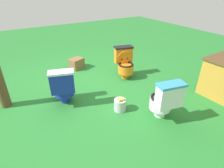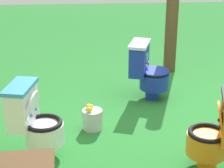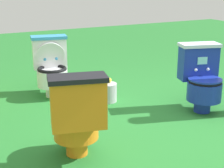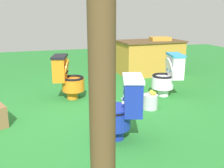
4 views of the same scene
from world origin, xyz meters
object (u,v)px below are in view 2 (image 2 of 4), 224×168
Objects in this scene: toilet_orange at (219,132)px; toilet_white at (34,120)px; toilet_blue at (148,70)px; wooden_post at (172,15)px; lemon_bucket at (92,119)px.

toilet_white is at bearing 93.62° from toilet_orange.
toilet_blue is 0.43× the size of wooden_post.
toilet_orange is 1.67m from toilet_blue.
toilet_white is 1.81m from toilet_blue.
wooden_post is at bearing 170.97° from toilet_blue.
toilet_white is 1.69m from toilet_orange.
toilet_orange is at bearing 142.75° from lemon_bucket.
toilet_white is at bearing -27.16° from toilet_blue.
toilet_white is 0.79m from lemon_bucket.
wooden_post reaches higher than toilet_blue.
toilet_orange is at bearing 87.73° from wooden_post.
toilet_blue is 1.09m from lemon_bucket.
toilet_blue is at bearing -132.39° from lemon_bucket.
toilet_blue reaches higher than lemon_bucket.
toilet_white and toilet_orange have the same top height.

